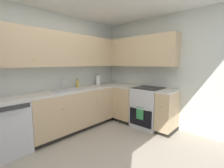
% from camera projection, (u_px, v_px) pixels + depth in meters
% --- Properties ---
extents(ground_plane, '(3.93, 3.33, 0.02)m').
position_uv_depth(ground_plane, '(104.00, 165.00, 2.29)').
color(ground_plane, '#A89E8E').
extents(wall_back, '(4.03, 0.05, 2.53)m').
position_uv_depth(wall_back, '(47.00, 73.00, 3.25)').
color(wall_back, silver).
rests_on(wall_back, ground_plane).
extents(wall_right, '(0.05, 3.43, 2.53)m').
position_uv_depth(wall_right, '(165.00, 72.00, 3.58)').
color(wall_right, silver).
rests_on(wall_right, ground_plane).
extents(dishwasher, '(0.60, 0.63, 0.87)m').
position_uv_depth(dishwasher, '(6.00, 128.00, 2.51)').
color(dishwasher, silver).
rests_on(dishwasher, ground_plane).
extents(lower_cabinets_back, '(1.92, 0.62, 0.87)m').
position_uv_depth(lower_cabinets_back, '(73.00, 110.00, 3.44)').
color(lower_cabinets_back, tan).
rests_on(lower_cabinets_back, ground_plane).
extents(countertop_back, '(3.13, 0.60, 0.03)m').
position_uv_depth(countertop_back, '(73.00, 90.00, 3.38)').
color(countertop_back, beige).
rests_on(countertop_back, lower_cabinets_back).
extents(lower_cabinets_right, '(0.62, 1.44, 0.87)m').
position_uv_depth(lower_cabinets_right, '(141.00, 107.00, 3.73)').
color(lower_cabinets_right, tan).
rests_on(lower_cabinets_right, ground_plane).
extents(countertop_right, '(0.60, 1.44, 0.03)m').
position_uv_depth(countertop_right, '(141.00, 88.00, 3.67)').
color(countertop_right, beige).
rests_on(countertop_right, lower_cabinets_right).
extents(oven_range, '(0.68, 0.62, 1.06)m').
position_uv_depth(oven_range, '(148.00, 107.00, 3.62)').
color(oven_range, silver).
rests_on(oven_range, ground_plane).
extents(upper_cabinets_back, '(2.81, 0.34, 0.69)m').
position_uv_depth(upper_cabinets_back, '(61.00, 50.00, 3.24)').
color(upper_cabinets_back, tan).
extents(upper_cabinets_right, '(0.32, 1.99, 0.69)m').
position_uv_depth(upper_cabinets_right, '(137.00, 52.00, 3.82)').
color(upper_cabinets_right, tan).
extents(sink, '(0.61, 0.40, 0.10)m').
position_uv_depth(sink, '(68.00, 92.00, 3.26)').
color(sink, '#B7B7BC').
rests_on(sink, countertop_back).
extents(faucet, '(0.07, 0.16, 0.26)m').
position_uv_depth(faucet, '(63.00, 82.00, 3.38)').
color(faucet, silver).
rests_on(faucet, countertop_back).
extents(soap_bottle, '(0.05, 0.05, 0.21)m').
position_uv_depth(soap_bottle, '(77.00, 83.00, 3.67)').
color(soap_bottle, gold).
rests_on(soap_bottle, countertop_back).
extents(paper_towel_roll, '(0.11, 0.11, 0.30)m').
position_uv_depth(paper_towel_roll, '(98.00, 80.00, 4.12)').
color(paper_towel_roll, white).
rests_on(paper_towel_roll, countertop_back).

